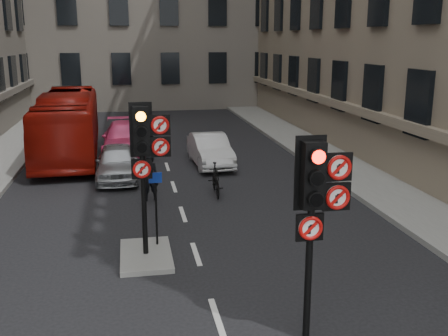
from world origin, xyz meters
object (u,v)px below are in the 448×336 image
object	(u,v)px
motorcycle	(216,180)
car_silver	(117,162)
signal_near	(317,197)
motorcyclist	(150,177)
signal_far	(146,147)
bus_red	(68,124)
car_white	(210,150)
car_pink	(126,139)
info_sign	(156,198)

from	to	relation	value
motorcycle	car_silver	bearing A→B (deg)	143.79
signal_near	motorcyclist	distance (m)	9.05
car_silver	motorcycle	xyz separation A→B (m)	(3.24, -2.65, -0.12)
signal_far	bus_red	distance (m)	12.42
car_silver	car_white	distance (m)	4.01
car_silver	car_pink	xyz separation A→B (m)	(0.34, 3.99, 0.09)
car_pink	car_white	bearing A→B (deg)	-35.81
signal_near	info_sign	xyz separation A→B (m)	(-2.39, 4.50, -1.27)
bus_red	motorcyclist	world-z (taller)	bus_red
car_pink	info_sign	xyz separation A→B (m)	(0.71, -10.94, 0.58)
info_sign	bus_red	bearing A→B (deg)	100.37
motorcycle	bus_red	bearing A→B (deg)	129.86
signal_near	motorcycle	size ratio (longest dim) A/B	2.05
signal_near	motorcyclist	bearing A→B (deg)	105.53
signal_near	info_sign	size ratio (longest dim) A/B	1.94
signal_near	bus_red	size ratio (longest dim) A/B	0.36
car_pink	bus_red	size ratio (longest dim) A/B	0.50
signal_far	info_sign	bearing A→B (deg)	66.81
car_white	motorcyclist	world-z (taller)	motorcyclist
car_pink	motorcycle	xyz separation A→B (m)	(2.90, -6.64, -0.21)
car_white	info_sign	distance (m)	8.92
car_white	motorcyclist	size ratio (longest dim) A/B	2.51
signal_far	car_white	xyz separation A→B (m)	(2.88, 8.98, -2.07)
signal_near	motorcycle	bearing A→B (deg)	91.22
motorcycle	info_sign	xyz separation A→B (m)	(-2.20, -4.30, 0.79)
motorcyclist	signal_far	bearing A→B (deg)	77.71
motorcyclist	info_sign	size ratio (longest dim) A/B	0.84
signal_near	info_sign	distance (m)	5.25
car_silver	motorcycle	world-z (taller)	car_silver
signal_far	signal_near	bearing A→B (deg)	-56.98
car_white	info_sign	bearing A→B (deg)	-109.84
signal_near	bus_red	bearing A→B (deg)	109.22
bus_red	motorcyclist	distance (m)	8.12
motorcycle	signal_far	bearing A→B (deg)	-113.66
signal_far	car_silver	size ratio (longest dim) A/B	0.95
bus_red	motorcycle	size ratio (longest dim) A/B	5.74
car_pink	motorcycle	bearing A→B (deg)	-66.05
signal_far	bus_red	bearing A→B (deg)	103.92
car_white	motorcyclist	distance (m)	5.17
car_pink	motorcycle	size ratio (longest dim) A/B	2.88
info_sign	car_white	bearing A→B (deg)	67.42
car_silver	car_pink	size ratio (longest dim) A/B	0.75
signal_near	car_white	distance (m)	13.13
bus_red	motorcyclist	size ratio (longest dim) A/B	6.50
car_silver	car_pink	world-z (taller)	car_pink
car_silver	info_sign	size ratio (longest dim) A/B	2.04
car_white	info_sign	size ratio (longest dim) A/B	2.10
car_pink	info_sign	size ratio (longest dim) A/B	2.73
signal_far	motorcycle	xyz separation A→B (m)	(2.41, 4.80, -2.18)
motorcycle	motorcyclist	xyz separation A→B (m)	(-2.19, -0.26, 0.25)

